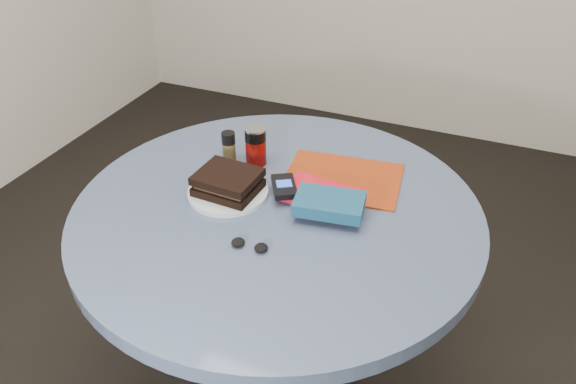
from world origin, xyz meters
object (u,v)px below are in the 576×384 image
at_px(novel, 329,204).
at_px(headphones, 250,245).
at_px(soda_can, 256,146).
at_px(mp3_player, 284,186).
at_px(pepper_grinder, 229,146).
at_px(magazine, 343,179).
at_px(table, 277,257).
at_px(plate, 228,192).
at_px(sandwich, 228,182).
at_px(red_book, 320,195).

xyz_separation_m(novel, headphones, (-0.12, -0.18, -0.03)).
xyz_separation_m(soda_can, mp3_player, (0.13, -0.12, -0.03)).
bearing_deg(pepper_grinder, magazine, 4.86).
relative_size(soda_can, magazine, 0.36).
distance_m(table, novel, 0.24).
bearing_deg(magazine, table, -129.13).
xyz_separation_m(magazine, headphones, (-0.10, -0.35, 0.01)).
relative_size(soda_can, novel, 0.66).
bearing_deg(headphones, soda_can, 112.86).
xyz_separation_m(table, magazine, (0.11, 0.18, 0.17)).
height_order(novel, mp3_player, novel).
height_order(novel, headphones, novel).
distance_m(soda_can, pepper_grinder, 0.08).
bearing_deg(soda_can, headphones, -67.14).
xyz_separation_m(table, headphones, (0.01, -0.17, 0.17)).
relative_size(plate, soda_can, 1.89).
bearing_deg(magazine, sandwich, -150.45).
bearing_deg(sandwich, headphones, -50.31).
bearing_deg(plate, sandwich, -30.31).
bearing_deg(pepper_grinder, table, -35.97).
xyz_separation_m(sandwich, soda_can, (-0.00, 0.17, 0.01)).
bearing_deg(table, mp3_player, 90.56).
distance_m(sandwich, headphones, 0.22).
distance_m(table, red_book, 0.21).
relative_size(soda_can, headphones, 1.23).
xyz_separation_m(plate, soda_can, (0.00, 0.17, 0.05)).
relative_size(pepper_grinder, red_book, 0.47).
xyz_separation_m(table, pepper_grinder, (-0.21, 0.15, 0.21)).
relative_size(magazine, red_book, 1.62).
bearing_deg(soda_can, table, -51.28).
bearing_deg(table, headphones, -87.27).
height_order(table, pepper_grinder, pepper_grinder).
height_order(sandwich, mp3_player, sandwich).
bearing_deg(soda_can, red_book, -23.64).
bearing_deg(table, magazine, 57.72).
distance_m(plate, novel, 0.27).
xyz_separation_m(sandwich, mp3_player, (0.13, 0.05, -0.01)).
xyz_separation_m(red_book, headphones, (-0.08, -0.24, -0.00)).
bearing_deg(mp3_player, soda_can, 138.34).
height_order(soda_can, red_book, soda_can).
bearing_deg(plate, mp3_player, 19.64).
bearing_deg(headphones, sandwich, 129.69).
relative_size(mp3_player, headphones, 1.29).
height_order(magazine, novel, novel).
height_order(soda_can, pepper_grinder, soda_can).
bearing_deg(headphones, magazine, 73.26).
bearing_deg(soda_can, mp3_player, -41.66).
bearing_deg(pepper_grinder, novel, -22.43).
xyz_separation_m(soda_can, headphones, (0.14, -0.33, -0.05)).
distance_m(soda_can, red_book, 0.24).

